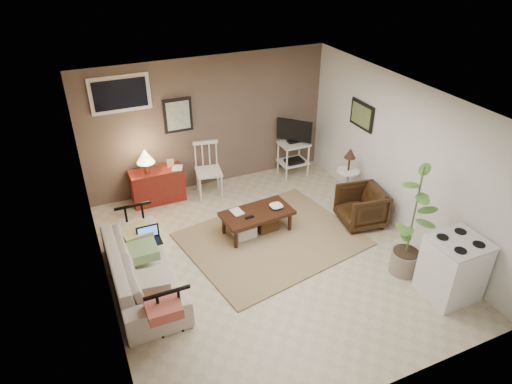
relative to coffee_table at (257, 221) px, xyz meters
name	(u,v)px	position (x,y,z in m)	size (l,w,h in m)	color
floor	(267,257)	(-0.11, -0.63, -0.23)	(5.00, 5.00, 0.00)	#C1B293
art_back	(178,115)	(-0.66, 1.84, 1.22)	(0.50, 0.03, 0.60)	black
art_right	(362,115)	(2.12, 0.42, 1.29)	(0.03, 0.60, 0.45)	black
window	(120,94)	(-1.56, 1.84, 1.72)	(0.96, 0.03, 0.60)	silver
rug	(272,239)	(0.14, -0.27, -0.22)	(2.55, 2.04, 0.02)	#9A805A
coffee_table	(257,221)	(0.00, 0.00, 0.00)	(1.15, 0.66, 0.42)	black
sofa	(141,262)	(-1.91, -0.49, 0.17)	(2.06, 0.60, 0.81)	beige
sofa_pillows	(148,266)	(-1.86, -0.73, 0.26)	(0.40, 1.96, 0.14)	beige
sofa_end_rails	(151,263)	(-1.79, -0.49, 0.11)	(0.55, 2.06, 0.69)	black
laptop	(149,237)	(-1.71, -0.14, 0.29)	(0.32, 0.23, 0.22)	black
red_console	(156,183)	(-1.20, 1.62, 0.13)	(0.91, 0.40, 1.05)	maroon
spindle_chair	(208,172)	(-0.29, 1.47, 0.23)	(0.51, 0.51, 0.98)	silver
tv_stand	(294,147)	(1.46, 1.51, 0.37)	(0.53, 0.52, 1.14)	silver
side_table	(348,169)	(1.83, 0.23, 0.41)	(0.39, 0.39, 1.05)	silver
armchair	(361,205)	(1.67, -0.43, 0.11)	(0.67, 0.63, 0.69)	black
potted_plant	(413,218)	(1.52, -1.71, 0.68)	(0.43, 0.43, 1.72)	gray
stove	(453,268)	(1.77, -2.30, 0.20)	(0.68, 0.63, 0.88)	white
bowl	(276,202)	(0.33, -0.02, 0.27)	(0.20, 0.05, 0.20)	black
book_table	(232,208)	(-0.37, 0.10, 0.28)	(0.16, 0.02, 0.22)	black
book_console	(172,163)	(-0.91, 1.56, 0.49)	(0.17, 0.02, 0.23)	black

